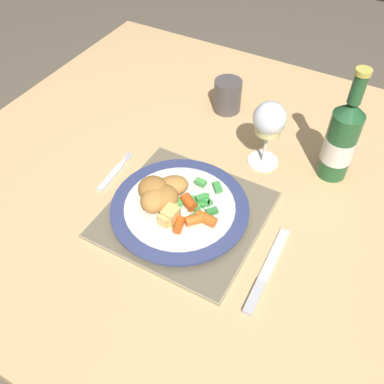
% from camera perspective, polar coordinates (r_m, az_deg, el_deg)
% --- Properties ---
extents(ground_plane, '(6.00, 6.00, 0.00)m').
position_cam_1_polar(ground_plane, '(1.54, 3.26, -18.55)').
color(ground_plane, brown).
extents(dining_table, '(1.27, 1.06, 0.74)m').
position_cam_1_polar(dining_table, '(0.98, 4.87, -2.39)').
color(dining_table, tan).
rests_on(dining_table, ground).
extents(placemat, '(0.30, 0.29, 0.01)m').
position_cam_1_polar(placemat, '(0.86, -0.97, -2.95)').
color(placemat, gray).
rests_on(placemat, dining_table).
extents(dinner_plate, '(0.27, 0.27, 0.02)m').
position_cam_1_polar(dinner_plate, '(0.85, -1.63, -2.27)').
color(dinner_plate, silver).
rests_on(dinner_plate, placemat).
extents(breaded_croquettes, '(0.11, 0.13, 0.04)m').
position_cam_1_polar(breaded_croquettes, '(0.84, -4.26, -0.13)').
color(breaded_croquettes, '#B77F3D').
rests_on(breaded_croquettes, dinner_plate).
extents(green_beans_pile, '(0.09, 0.12, 0.02)m').
position_cam_1_polar(green_beans_pile, '(0.84, 1.31, -1.23)').
color(green_beans_pile, green).
rests_on(green_beans_pile, dinner_plate).
extents(glazed_carrots, '(0.12, 0.09, 0.02)m').
position_cam_1_polar(glazed_carrots, '(0.81, -0.46, -2.99)').
color(glazed_carrots, orange).
rests_on(glazed_carrots, dinner_plate).
extents(fork, '(0.02, 0.13, 0.01)m').
position_cam_1_polar(fork, '(0.95, -10.43, 2.39)').
color(fork, silver).
rests_on(fork, dining_table).
extents(table_knife, '(0.02, 0.20, 0.01)m').
position_cam_1_polar(table_knife, '(0.78, 9.59, -11.04)').
color(table_knife, silver).
rests_on(table_knife, dining_table).
extents(wine_glass, '(0.07, 0.07, 0.16)m').
position_cam_1_polar(wine_glass, '(0.91, 10.26, 9.18)').
color(wine_glass, silver).
rests_on(wine_glass, dining_table).
extents(bottle, '(0.07, 0.07, 0.26)m').
position_cam_1_polar(bottle, '(0.93, 19.27, 6.60)').
color(bottle, '#23562D').
rests_on(bottle, dining_table).
extents(roast_potatoes, '(0.03, 0.05, 0.03)m').
position_cam_1_polar(roast_potatoes, '(0.81, -2.97, -3.12)').
color(roast_potatoes, gold).
rests_on(roast_potatoes, dinner_plate).
extents(drinking_cup, '(0.07, 0.07, 0.08)m').
position_cam_1_polar(drinking_cup, '(1.10, 4.76, 12.78)').
color(drinking_cup, '#4C4747').
rests_on(drinking_cup, dining_table).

